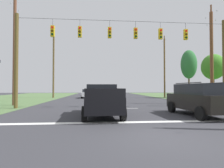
{
  "coord_description": "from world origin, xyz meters",
  "views": [
    {
      "loc": [
        -2.17,
        -6.12,
        1.73
      ],
      "look_at": [
        -0.59,
        13.05,
        2.16
      ],
      "focal_mm": 28.46,
      "sensor_mm": 36.0,
      "label": 1
    }
  ],
  "objects": [
    {
      "name": "utility_pole_mid_left",
      "position": [
        -10.32,
        11.97,
        5.74
      ],
      "size": [
        0.29,
        1.79,
        11.44
      ],
      "color": "brown",
      "rests_on": "ground"
    },
    {
      "name": "lane_dash_2",
      "position": [
        0.0,
        21.26,
        0.0
      ],
      "size": [
        2.5,
        0.15,
        0.01
      ],
      "primitive_type": "cube",
      "rotation": [
        0.0,
        0.0,
        1.57
      ],
      "color": "white",
      "rests_on": "ground"
    },
    {
      "name": "lane_dash_0",
      "position": [
        0.0,
        8.74,
        0.0
      ],
      "size": [
        2.5,
        0.15,
        0.01
      ],
      "primitive_type": "cube",
      "rotation": [
        0.0,
        0.0,
        1.57
      ],
      "color": "white",
      "rests_on": "ground"
    },
    {
      "name": "tree_roadside_far_right",
      "position": [
        13.42,
        22.96,
        5.73
      ],
      "size": [
        2.64,
        2.64,
        8.21
      ],
      "color": "brown",
      "rests_on": "ground"
    },
    {
      "name": "pickup_truck",
      "position": [
        -1.91,
        5.05,
        0.97
      ],
      "size": [
        2.47,
        5.48,
        1.95
      ],
      "color": "black",
      "rests_on": "ground"
    },
    {
      "name": "suv_black",
      "position": [
        4.15,
        4.49,
        1.06
      ],
      "size": [
        2.44,
        4.9,
        2.05
      ],
      "color": "black",
      "rests_on": "ground"
    },
    {
      "name": "utility_pole_far_left",
      "position": [
        -9.84,
        25.54,
        5.5
      ],
      "size": [
        0.29,
        1.65,
        11.27
      ],
      "color": "brown",
      "rests_on": "ground"
    },
    {
      "name": "overhead_signal_span",
      "position": [
        0.2,
        9.31,
        4.66
      ],
      "size": [
        18.78,
        0.31,
        8.02
      ],
      "color": "brown",
      "rests_on": "ground"
    },
    {
      "name": "distant_car_crossing_white",
      "position": [
        -3.87,
        24.75,
        0.79
      ],
      "size": [
        2.08,
        4.33,
        1.52
      ],
      "color": "silver",
      "rests_on": "ground"
    },
    {
      "name": "utility_pole_mid_right",
      "position": [
        10.03,
        11.87,
        5.18
      ],
      "size": [
        0.34,
        1.97,
        10.71
      ],
      "color": "brown",
      "rests_on": "ground"
    },
    {
      "name": "ground_plane",
      "position": [
        0.0,
        0.0,
        0.0
      ],
      "size": [
        120.0,
        120.0,
        0.0
      ],
      "primitive_type": "plane",
      "color": "#333338"
    },
    {
      "name": "stop_bar_stripe",
      "position": [
        0.0,
        2.74,
        0.0
      ],
      "size": [
        15.95,
        0.45,
        0.01
      ],
      "primitive_type": "cube",
      "color": "white",
      "rests_on": "ground"
    },
    {
      "name": "lane_dash_1",
      "position": [
        0.0,
        15.77,
        0.0
      ],
      "size": [
        2.5,
        0.15,
        0.01
      ],
      "primitive_type": "cube",
      "rotation": [
        0.0,
        0.0,
        1.57
      ],
      "color": "white",
      "rests_on": "ground"
    },
    {
      "name": "utility_pole_far_right",
      "position": [
        9.91,
        24.95,
        5.49
      ],
      "size": [
        0.28,
        1.57,
        11.19
      ],
      "color": "brown",
      "rests_on": "ground"
    },
    {
      "name": "tree_roadside_right",
      "position": [
        13.53,
        16.7,
        4.58
      ],
      "size": [
        3.06,
        3.06,
        6.33
      ],
      "color": "brown",
      "rests_on": "ground"
    }
  ]
}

